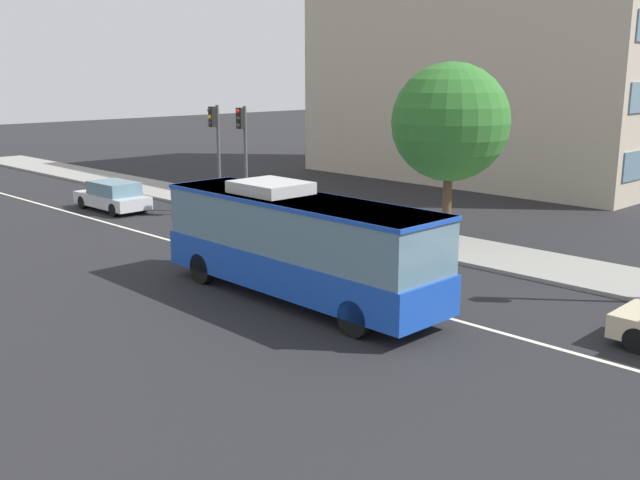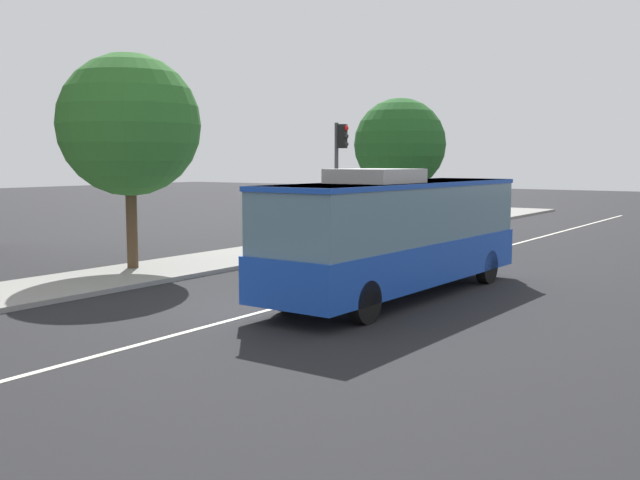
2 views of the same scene
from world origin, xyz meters
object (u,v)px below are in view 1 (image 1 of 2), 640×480
(traffic_light_far_corner, at_px, (216,140))
(street_tree_kerbside_left, at_px, (450,122))
(traffic_light_near_corner, at_px, (243,142))
(transit_bus, at_px, (297,241))
(sedan_silver, at_px, (113,196))

(traffic_light_far_corner, height_order, street_tree_kerbside_left, street_tree_kerbside_left)
(traffic_light_far_corner, bearing_deg, traffic_light_near_corner, 101.43)
(traffic_light_far_corner, bearing_deg, transit_bus, 66.72)
(transit_bus, bearing_deg, sedan_silver, 169.76)
(traffic_light_near_corner, bearing_deg, sedan_silver, -63.64)
(traffic_light_near_corner, height_order, traffic_light_far_corner, same)
(transit_bus, distance_m, street_tree_kerbside_left, 9.86)
(sedan_silver, distance_m, street_tree_kerbside_left, 17.38)
(transit_bus, xyz_separation_m, sedan_silver, (-16.94, 3.52, -1.09))
(transit_bus, relative_size, traffic_light_near_corner, 1.93)
(transit_bus, distance_m, sedan_silver, 17.34)
(transit_bus, xyz_separation_m, traffic_light_near_corner, (-11.05, 7.10, 1.75))
(sedan_silver, height_order, street_tree_kerbside_left, street_tree_kerbside_left)
(traffic_light_near_corner, distance_m, street_tree_kerbside_left, 10.29)
(traffic_light_far_corner, xyz_separation_m, street_tree_kerbside_left, (11.79, 2.43, 1.25))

